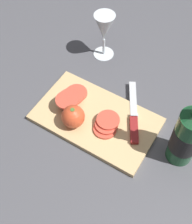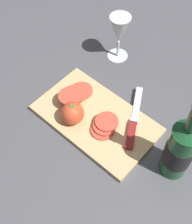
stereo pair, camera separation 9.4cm
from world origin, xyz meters
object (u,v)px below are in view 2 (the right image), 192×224
object	(u,v)px
wine_glass	(119,31)
tomato_slice_stack_far	(76,93)
whole_tomato	(72,113)
knife	(133,128)
wine_bottle	(180,149)
tomato_slice_stack_near	(104,126)

from	to	relation	value
wine_glass	tomato_slice_stack_far	bearing A→B (deg)	-83.23
whole_tomato	knife	xyz separation A→B (m)	(0.16, 0.10, -0.03)
wine_bottle	whole_tomato	xyz separation A→B (m)	(-0.32, -0.08, -0.06)
whole_tomato	tomato_slice_stack_near	size ratio (longest dim) A/B	0.76
wine_glass	knife	xyz separation A→B (m)	(0.24, -0.22, -0.09)
wine_bottle	whole_tomato	distance (m)	0.33
whole_tomato	knife	world-z (taller)	whole_tomato
whole_tomato	tomato_slice_stack_far	xyz separation A→B (m)	(-0.05, 0.07, -0.01)
tomato_slice_stack_near	tomato_slice_stack_far	distance (m)	0.15
tomato_slice_stack_far	knife	bearing A→B (deg)	7.11
wine_bottle	tomato_slice_stack_far	xyz separation A→B (m)	(-0.37, -0.01, -0.07)
wine_glass	tomato_slice_stack_near	bearing A→B (deg)	-57.81
whole_tomato	tomato_slice_stack_near	world-z (taller)	whole_tomato
wine_bottle	tomato_slice_stack_far	world-z (taller)	wine_bottle
whole_tomato	wine_bottle	bearing A→B (deg)	13.63
whole_tomato	tomato_slice_stack_far	distance (m)	0.09
wine_glass	tomato_slice_stack_far	xyz separation A→B (m)	(0.03, -0.25, -0.08)
wine_bottle	knife	xyz separation A→B (m)	(-0.16, 0.02, -0.09)
wine_bottle	wine_glass	distance (m)	0.47
wine_bottle	tomato_slice_stack_far	size ratio (longest dim) A/B	2.35
whole_tomato	knife	bearing A→B (deg)	30.84
wine_glass	tomato_slice_stack_near	size ratio (longest dim) A/B	1.81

